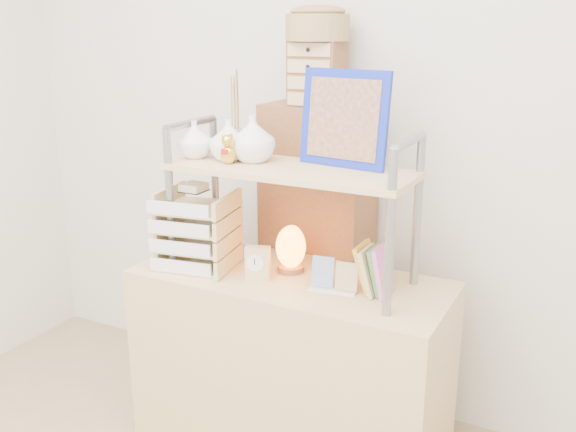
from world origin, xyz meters
name	(u,v)px	position (x,y,z in m)	size (l,w,h in m)	color
room_shell	(128,9)	(0.00, 0.39, 1.69)	(3.42, 3.41, 2.61)	silver
desk	(290,365)	(0.00, 1.20, 0.38)	(1.20, 0.50, 0.75)	tan
cabinet	(317,262)	(-0.06, 1.57, 0.68)	(0.45, 0.24, 1.35)	brown
hutch	(272,158)	(-0.08, 1.21, 1.19)	(0.92, 0.34, 0.76)	gray
letter_tray	(196,233)	(-0.38, 1.13, 0.88)	(0.31, 0.30, 0.33)	tan
salt_lamp	(291,248)	(-0.03, 1.25, 0.84)	(0.12, 0.11, 0.18)	brown
desk_clock	(258,263)	(-0.10, 1.12, 0.81)	(0.10, 0.06, 0.13)	tan
postcard_stand	(333,282)	(0.20, 1.15, 0.78)	(0.17, 0.07, 0.12)	white
drawer_chest	(317,74)	(-0.06, 1.55, 1.48)	(0.20, 0.16, 0.25)	brown
woven_basket	(318,27)	(-0.06, 1.55, 1.65)	(0.25, 0.25, 0.10)	olive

